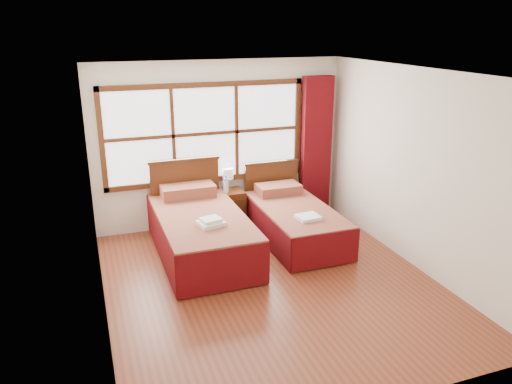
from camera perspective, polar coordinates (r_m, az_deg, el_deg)
name	(u,v)px	position (r m, az deg, el deg)	size (l,w,h in m)	color
floor	(272,284)	(6.37, 1.81, -10.50)	(4.50, 4.50, 0.00)	brown
ceiling	(274,72)	(5.58, 2.09, 13.49)	(4.50, 4.50, 0.00)	white
wall_back	(221,144)	(7.90, -4.07, 5.45)	(4.00, 4.00, 0.00)	silver
wall_left	(95,206)	(5.47, -17.95, -1.51)	(4.50, 4.50, 0.00)	silver
wall_right	(416,170)	(6.81, 17.81, 2.41)	(4.50, 4.50, 0.00)	silver
window	(205,133)	(7.76, -5.81, 6.67)	(3.16, 0.06, 1.56)	white
curtain	(316,146)	(8.37, 6.86, 5.20)	(0.50, 0.16, 2.30)	#5D090E
bed_left	(200,230)	(7.08, -6.40, -4.33)	(1.18, 2.28, 1.15)	#3F210D
bed_right	(294,220)	(7.53, 4.35, -3.25)	(1.01, 2.03, 0.98)	#3F210D
nightstand	(230,209)	(7.97, -3.03, -1.92)	(0.45, 0.44, 0.60)	#492310
towels_left	(211,222)	(6.52, -5.17, -3.45)	(0.38, 0.34, 0.10)	white
towels_right	(308,217)	(6.99, 5.97, -2.89)	(0.34, 0.30, 0.05)	white
lamp	(228,174)	(7.93, -3.22, 2.04)	(0.17, 0.17, 0.33)	gold
bottle_near	(225,187)	(7.75, -3.55, 0.60)	(0.06, 0.06, 0.23)	#C3E1FB
bottle_far	(226,185)	(7.78, -3.42, 0.82)	(0.07, 0.07, 0.26)	#C3E1FB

